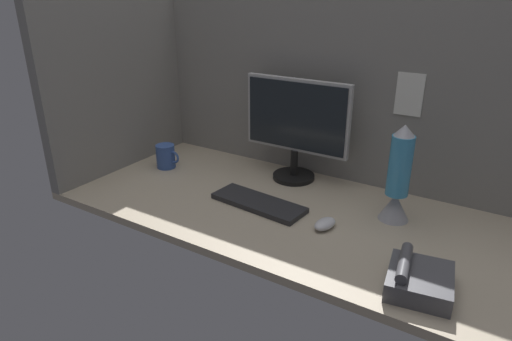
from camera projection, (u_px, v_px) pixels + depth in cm
name	position (u px, v px, depth cm)	size (l,w,h in cm)	color
ground_plane	(294.00, 211.00, 168.33)	(180.00, 80.00, 3.00)	tan
cubicle_wall_back	(340.00, 86.00, 181.79)	(180.00, 5.50, 78.50)	gray
cubicle_wall_side	(120.00, 79.00, 195.28)	(5.00, 80.00, 78.50)	gray
monitor	(296.00, 124.00, 184.45)	(46.24, 18.00, 43.10)	black
keyboard	(258.00, 203.00, 169.34)	(37.00, 13.00, 2.00)	#262628
mouse	(325.00, 224.00, 153.18)	(5.60, 9.60, 3.40)	silver
mug_ceramic_blue	(166.00, 156.00, 202.78)	(12.12, 8.45, 10.77)	#38569E
lava_lamp	(398.00, 181.00, 154.35)	(10.77, 10.77, 35.24)	#A5A5AD
desk_phone	(418.00, 280.00, 121.98)	(19.73, 21.40, 8.80)	#4C4C51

